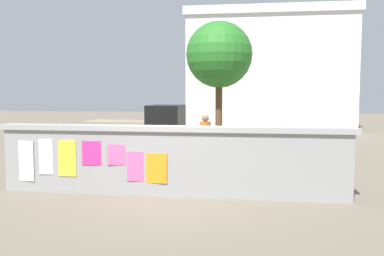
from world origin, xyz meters
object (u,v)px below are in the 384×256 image
at_px(tree_roadside, 219,55).
at_px(auto_rickshaw_truck, 140,131).
at_px(bicycle_near, 303,161).
at_px(bicycle_far, 117,158).
at_px(motorcycle, 212,161).
at_px(person_walking, 205,135).

bearing_deg(tree_roadside, auto_rickshaw_truck, -118.94).
bearing_deg(bicycle_near, bicycle_far, -177.64).
xyz_separation_m(auto_rickshaw_truck, bicycle_far, (0.16, -3.11, -0.54)).
bearing_deg(bicycle_near, motorcycle, -158.32).
height_order(bicycle_near, bicycle_far, same).
bearing_deg(bicycle_near, tree_roadside, 112.30).
height_order(auto_rickshaw_truck, motorcycle, auto_rickshaw_truck).
xyz_separation_m(auto_rickshaw_truck, person_walking, (2.69, -2.00, 0.09)).
bearing_deg(person_walking, motorcycle, -77.98).
relative_size(motorcycle, bicycle_near, 1.11).
relative_size(motorcycle, person_walking, 1.16).
relative_size(bicycle_far, person_walking, 1.04).
xyz_separation_m(auto_rickshaw_truck, bicycle_near, (5.61, -2.89, -0.54)).
height_order(auto_rickshaw_truck, tree_roadside, tree_roadside).
bearing_deg(motorcycle, bicycle_far, 165.09).
bearing_deg(tree_roadside, bicycle_far, -107.17).
bearing_deg(motorcycle, auto_rickshaw_truck, 128.43).
xyz_separation_m(bicycle_far, tree_roadside, (2.38, 7.71, 3.67)).
xyz_separation_m(motorcycle, person_walking, (-0.40, 1.89, 0.52)).
xyz_separation_m(motorcycle, bicycle_near, (2.52, 1.00, -0.10)).
height_order(auto_rickshaw_truck, bicycle_far, auto_rickshaw_truck).
distance_m(bicycle_near, person_walking, 3.12).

